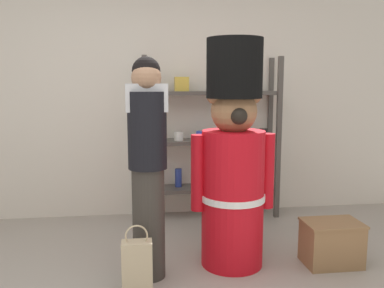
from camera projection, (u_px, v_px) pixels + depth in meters
name	position (u px, v px, depth m)	size (l,w,h in m)	color
back_wall	(149.00, 97.00, 4.44)	(6.40, 0.12, 2.60)	silver
merchandise_shelf	(211.00, 137.00, 4.37)	(1.46, 0.35, 1.73)	#4C4742
teddy_bear_guard	(233.00, 163.00, 3.17)	(0.67, 0.51, 1.79)	red
person_shopper	(148.00, 162.00, 2.95)	(0.30, 0.28, 1.64)	#38332D
shopping_bag	(137.00, 268.00, 2.77)	(0.21, 0.12, 0.51)	#C1AD89
display_crate	(331.00, 243.00, 3.26)	(0.45, 0.31, 0.36)	olive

